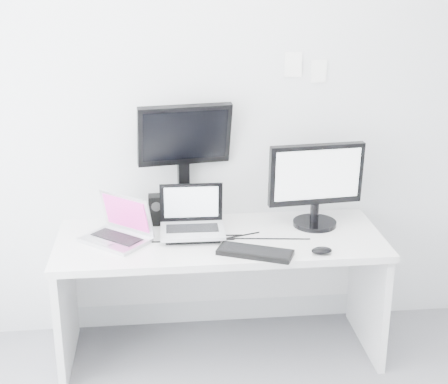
{
  "coord_description": "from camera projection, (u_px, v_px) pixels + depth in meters",
  "views": [
    {
      "loc": [
        -0.32,
        -2.07,
        2.16
      ],
      "look_at": [
        0.02,
        1.23,
        1.0
      ],
      "focal_mm": 52.55,
      "sensor_mm": 36.0,
      "label": 1
    }
  ],
  "objects": [
    {
      "name": "speaker",
      "position": [
        156.0,
        210.0,
        3.78
      ],
      "size": [
        0.1,
        0.1,
        0.17
      ],
      "primitive_type": "cube",
      "rotation": [
        0.0,
        0.0,
        -0.12
      ],
      "color": "black",
      "rests_on": "desk"
    },
    {
      "name": "wall_note_0",
      "position": [
        293.0,
        65.0,
        3.69
      ],
      "size": [
        0.1,
        0.0,
        0.14
      ],
      "primitive_type": "cube",
      "color": "white",
      "rests_on": "back_wall"
    },
    {
      "name": "wall_note_1",
      "position": [
        319.0,
        71.0,
        3.72
      ],
      "size": [
        0.09,
        0.0,
        0.13
      ],
      "primitive_type": "cube",
      "color": "white",
      "rests_on": "back_wall"
    },
    {
      "name": "macbook",
      "position": [
        114.0,
        219.0,
        3.51
      ],
      "size": [
        0.43,
        0.42,
        0.26
      ],
      "primitive_type": "cube",
      "rotation": [
        0.0,
        0.0,
        -0.71
      ],
      "color": "#A7A7AC",
      "rests_on": "desk"
    },
    {
      "name": "samsung_monitor",
      "position": [
        317.0,
        184.0,
        3.7
      ],
      "size": [
        0.57,
        0.3,
        0.5
      ],
      "primitive_type": "cube",
      "rotation": [
        0.0,
        0.0,
        0.1
      ],
      "color": "black",
      "rests_on": "desk"
    },
    {
      "name": "desk",
      "position": [
        220.0,
        296.0,
        3.74
      ],
      "size": [
        1.8,
        0.7,
        0.73
      ],
      "primitive_type": "cube",
      "color": "silver",
      "rests_on": "ground"
    },
    {
      "name": "dell_laptop",
      "position": [
        192.0,
        213.0,
        3.56
      ],
      "size": [
        0.35,
        0.28,
        0.29
      ],
      "primitive_type": "cube",
      "rotation": [
        0.0,
        0.0,
        -0.01
      ],
      "color": "#BABDC3",
      "rests_on": "desk"
    },
    {
      "name": "back_wall",
      "position": [
        214.0,
        113.0,
        3.74
      ],
      "size": [
        3.6,
        0.0,
        3.6
      ],
      "primitive_type": "plane",
      "rotation": [
        1.57,
        0.0,
        0.0
      ],
      "color": "silver",
      "rests_on": "ground"
    },
    {
      "name": "mouse",
      "position": [
        322.0,
        251.0,
        3.41
      ],
      "size": [
        0.11,
        0.07,
        0.04
      ],
      "primitive_type": "ellipsoid",
      "rotation": [
        0.0,
        0.0,
        0.04
      ],
      "color": "black",
      "rests_on": "desk"
    },
    {
      "name": "keyboard",
      "position": [
        255.0,
        252.0,
        3.4
      ],
      "size": [
        0.41,
        0.28,
        0.03
      ],
      "primitive_type": "cube",
      "rotation": [
        0.0,
        0.0,
        -0.41
      ],
      "color": "black",
      "rests_on": "desk"
    },
    {
      "name": "rear_monitor",
      "position": [
        184.0,
        161.0,
        3.75
      ],
      "size": [
        0.55,
        0.27,
        0.72
      ],
      "primitive_type": "cube",
      "rotation": [
        0.0,
        0.0,
        0.15
      ],
      "color": "black",
      "rests_on": "desk"
    }
  ]
}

